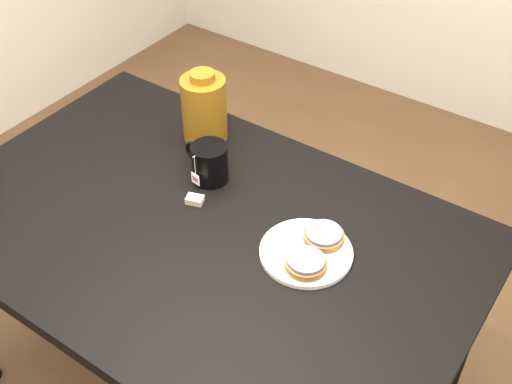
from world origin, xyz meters
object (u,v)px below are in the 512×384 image
at_px(plate, 306,252).
at_px(bagel_back, 324,236).
at_px(table, 202,249).
at_px(bagel_front, 306,263).
at_px(mug, 209,162).
at_px(teabag_pouch, 195,200).
at_px(bagel_package, 204,108).

xyz_separation_m(plate, bagel_back, (0.01, 0.06, 0.02)).
height_order(table, bagel_front, bagel_front).
xyz_separation_m(mug, teabag_pouch, (0.03, -0.10, -0.05)).
height_order(table, bagel_package, bagel_package).
xyz_separation_m(plate, teabag_pouch, (-0.34, -0.01, 0.00)).
distance_m(bagel_back, bagel_package, 0.55).
bearing_deg(plate, bagel_package, 154.20).
relative_size(table, mug, 9.17).
xyz_separation_m(table, bagel_back, (0.29, 0.13, 0.11)).
distance_m(bagel_back, bagel_front, 0.10).
xyz_separation_m(plate, bagel_front, (0.03, -0.05, 0.02)).
distance_m(bagel_back, mug, 0.39).
height_order(table, mug, mug).
xyz_separation_m(table, plate, (0.27, 0.07, 0.09)).
height_order(plate, bagel_package, bagel_package).
distance_m(plate, mug, 0.38).
bearing_deg(bagel_package, plate, -25.80).
bearing_deg(bagel_package, bagel_back, -19.70).
height_order(plate, bagel_front, bagel_front).
bearing_deg(table, plate, 14.24).
relative_size(mug, bagel_package, 0.69).
relative_size(plate, bagel_front, 1.65).
bearing_deg(bagel_front, bagel_back, 96.25).
xyz_separation_m(bagel_back, teabag_pouch, (-0.36, -0.06, -0.02)).
bearing_deg(bagel_front, teabag_pouch, 174.02).
distance_m(bagel_front, bagel_package, 0.60).
distance_m(bagel_front, teabag_pouch, 0.37).
bearing_deg(bagel_back, teabag_pouch, -169.88).
distance_m(table, bagel_package, 0.43).
xyz_separation_m(plate, mug, (-0.37, 0.10, 0.05)).
bearing_deg(bagel_back, plate, -104.59).
relative_size(bagel_front, teabag_pouch, 3.06).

